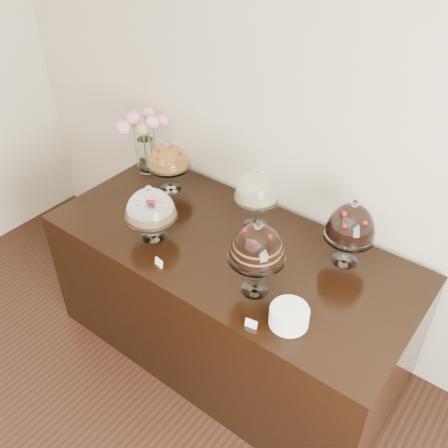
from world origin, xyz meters
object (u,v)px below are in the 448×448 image
Objects in this scene: cake_stand_dark_choco at (351,224)px; cake_stand_sugar_sponge at (150,207)px; cake_stand_fruit_tart at (169,159)px; display_counter at (229,299)px; flower_vase at (143,135)px; cake_stand_cheesecake at (257,189)px; cake_stand_choco_layer at (257,246)px; plate_stack at (289,316)px.

cake_stand_sugar_sponge is at bearing -153.83° from cake_stand_dark_choco.
display_counter is at bearing -19.38° from cake_stand_fruit_tart.
cake_stand_sugar_sponge is at bearing -152.95° from display_counter.
flower_vase is at bearing 165.43° from cake_stand_fruit_tart.
flower_vase reaches higher than cake_stand_fruit_tart.
flower_vase is (-0.99, 0.07, 0.01)m from cake_stand_cheesecake.
cake_stand_sugar_sponge is at bearing 179.65° from cake_stand_choco_layer.
cake_stand_choco_layer is at bearing 160.28° from plate_stack.
cake_stand_dark_choco reaches higher than display_counter.
cake_stand_cheesecake is 0.58m from cake_stand_dark_choco.
flower_vase is (-0.30, 0.08, 0.04)m from cake_stand_fruit_tart.
cake_stand_choco_layer is at bearing -55.41° from cake_stand_cheesecake.
cake_stand_sugar_sponge is at bearing -42.62° from flower_vase.
cake_stand_choco_layer reaches higher than flower_vase.
flower_vase is at bearing 157.95° from cake_stand_choco_layer.
display_counter is 1.26m from flower_vase.
cake_stand_choco_layer is at bearing -0.35° from cake_stand_sugar_sponge.
flower_vase is (-0.98, 0.32, 0.72)m from display_counter.
flower_vase reaches higher than cake_stand_sugar_sponge.
display_counter is 0.80m from cake_stand_sugar_sponge.
cake_stand_sugar_sponge is 1.12m from cake_stand_dark_choco.
flower_vase is (-0.57, 0.53, 0.06)m from cake_stand_sugar_sponge.
cake_stand_cheesecake reaches higher than cake_stand_fruit_tart.
cake_stand_choco_layer is 2.39× the size of plate_stack.
cake_stand_fruit_tart is (-0.68, 0.24, 0.68)m from display_counter.
cake_stand_cheesecake is at bearing 0.83° from cake_stand_fruit_tart.
display_counter is 6.21× the size of cake_stand_fruit_tart.
cake_stand_cheesecake is 0.69m from cake_stand_fruit_tart.
cake_stand_choco_layer is 0.37m from plate_stack.
cake_stand_cheesecake is at bearing -3.99° from flower_vase.
plate_stack is (0.59, -0.31, 0.50)m from display_counter.
cake_stand_sugar_sponge is 0.87× the size of cake_stand_dark_choco.
cake_stand_sugar_sponge is at bearing 174.37° from plate_stack.
flower_vase reaches higher than cake_stand_dark_choco.
plate_stack is at bearing -90.24° from cake_stand_dark_choco.
cake_stand_fruit_tart is at bearing -177.92° from cake_stand_dark_choco.
cake_stand_cheesecake reaches higher than display_counter.
display_counter is 0.99m from cake_stand_fruit_tart.
cake_stand_fruit_tart is (-1.27, -0.05, -0.02)m from cake_stand_dark_choco.
cake_stand_fruit_tart is 1.39m from plate_stack.
cake_stand_cheesecake is 0.99m from flower_vase.
plate_stack reaches higher than display_counter.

